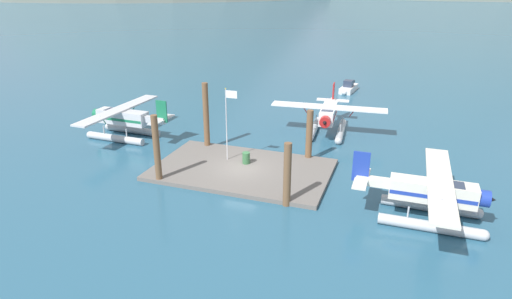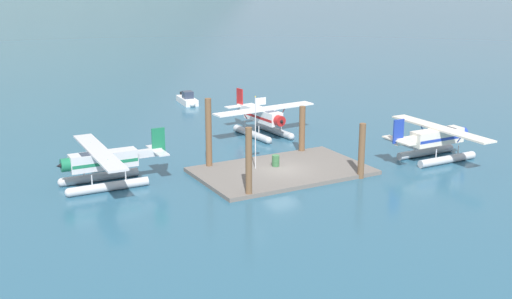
{
  "view_description": "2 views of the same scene",
  "coord_description": "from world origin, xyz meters",
  "px_view_note": "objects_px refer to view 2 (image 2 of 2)",
  "views": [
    {
      "loc": [
        10.75,
        -27.44,
        13.27
      ],
      "look_at": [
        0.75,
        0.98,
        1.5
      ],
      "focal_mm": 30.26,
      "sensor_mm": 36.0,
      "label": 1
    },
    {
      "loc": [
        -24.39,
        -40.58,
        15.15
      ],
      "look_at": [
        -1.77,
        0.91,
        1.88
      ],
      "focal_mm": 45.26,
      "sensor_mm": 36.0,
      "label": 2
    }
  ],
  "objects_px": {
    "flagpole": "(257,123)",
    "seaplane_silver_port_fwd": "(103,165)",
    "fuel_drum": "(276,161)",
    "boat_white_open_north": "(187,100)",
    "seaplane_white_bow_right": "(263,119)",
    "seaplane_cream_stbd_aft": "(437,141)"
  },
  "relations": [
    {
      "from": "seaplane_white_bow_right",
      "to": "flagpole",
      "type": "bearing_deg",
      "value": -121.67
    },
    {
      "from": "seaplane_white_bow_right",
      "to": "boat_white_open_north",
      "type": "relative_size",
      "value": 2.15
    },
    {
      "from": "flagpole",
      "to": "fuel_drum",
      "type": "height_order",
      "value": "flagpole"
    },
    {
      "from": "flagpole",
      "to": "seaplane_silver_port_fwd",
      "type": "bearing_deg",
      "value": 168.3
    },
    {
      "from": "flagpole",
      "to": "seaplane_cream_stbd_aft",
      "type": "height_order",
      "value": "flagpole"
    },
    {
      "from": "seaplane_silver_port_fwd",
      "to": "seaplane_cream_stbd_aft",
      "type": "relative_size",
      "value": 1.0
    },
    {
      "from": "seaplane_white_bow_right",
      "to": "seaplane_cream_stbd_aft",
      "type": "height_order",
      "value": "same"
    },
    {
      "from": "boat_white_open_north",
      "to": "seaplane_silver_port_fwd",
      "type": "bearing_deg",
      "value": -124.39
    },
    {
      "from": "seaplane_silver_port_fwd",
      "to": "seaplane_cream_stbd_aft",
      "type": "height_order",
      "value": "same"
    },
    {
      "from": "flagpole",
      "to": "boat_white_open_north",
      "type": "relative_size",
      "value": 1.16
    },
    {
      "from": "fuel_drum",
      "to": "flagpole",
      "type": "bearing_deg",
      "value": 170.9
    },
    {
      "from": "seaplane_white_bow_right",
      "to": "seaplane_cream_stbd_aft",
      "type": "distance_m",
      "value": 16.22
    },
    {
      "from": "seaplane_silver_port_fwd",
      "to": "boat_white_open_north",
      "type": "xyz_separation_m",
      "value": [
        16.74,
        24.45,
        -1.09
      ]
    },
    {
      "from": "seaplane_cream_stbd_aft",
      "to": "boat_white_open_north",
      "type": "relative_size",
      "value": 2.13
    },
    {
      "from": "fuel_drum",
      "to": "seaplane_silver_port_fwd",
      "type": "xyz_separation_m",
      "value": [
        -12.83,
        2.58,
        0.84
      ]
    },
    {
      "from": "flagpole",
      "to": "seaplane_white_bow_right",
      "type": "distance_m",
      "value": 11.53
    },
    {
      "from": "seaplane_cream_stbd_aft",
      "to": "seaplane_white_bow_right",
      "type": "bearing_deg",
      "value": 122.17
    },
    {
      "from": "seaplane_cream_stbd_aft",
      "to": "flagpole",
      "type": "bearing_deg",
      "value": 164.23
    },
    {
      "from": "seaplane_silver_port_fwd",
      "to": "boat_white_open_north",
      "type": "distance_m",
      "value": 29.65
    },
    {
      "from": "seaplane_white_bow_right",
      "to": "boat_white_open_north",
      "type": "xyz_separation_m",
      "value": [
        -0.49,
        17.18,
        -1.09
      ]
    },
    {
      "from": "fuel_drum",
      "to": "seaplane_silver_port_fwd",
      "type": "relative_size",
      "value": 0.08
    },
    {
      "from": "seaplane_silver_port_fwd",
      "to": "seaplane_white_bow_right",
      "type": "distance_m",
      "value": 18.7
    }
  ]
}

